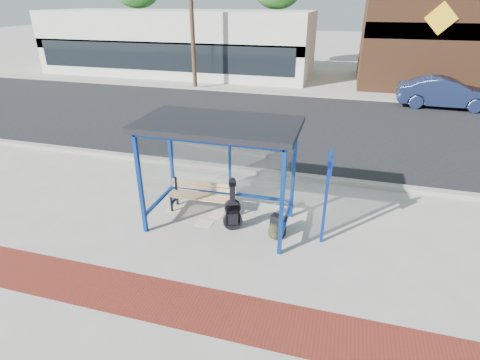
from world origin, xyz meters
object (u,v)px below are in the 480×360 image
(parked_car, at_px, (445,93))
(backpack, at_px, (275,232))
(guitar_bag, at_px, (233,212))
(bench, at_px, (202,194))
(suitcase, at_px, (278,226))

(parked_car, bearing_deg, backpack, 157.85)
(backpack, bearing_deg, guitar_bag, 149.22)
(guitar_bag, distance_m, backpack, 1.01)
(guitar_bag, bearing_deg, parked_car, 38.86)
(bench, relative_size, guitar_bag, 1.37)
(bench, height_order, backpack, bench)
(bench, distance_m, backpack, 2.06)
(bench, distance_m, guitar_bag, 1.11)
(bench, xyz_separation_m, parked_car, (7.52, 12.10, 0.26))
(guitar_bag, bearing_deg, bench, 123.51)
(suitcase, distance_m, parked_car, 13.87)
(guitar_bag, relative_size, parked_car, 0.28)
(bench, xyz_separation_m, backpack, (1.91, -0.72, -0.27))
(suitcase, height_order, parked_car, parked_car)
(suitcase, bearing_deg, backpack, -90.94)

